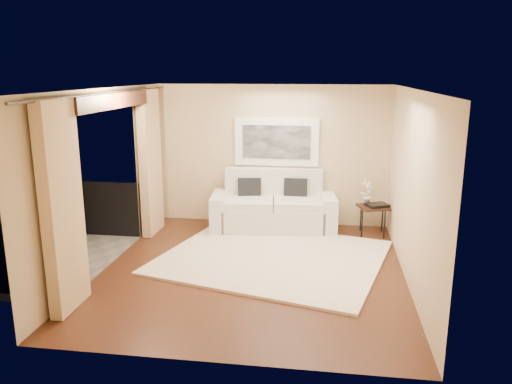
% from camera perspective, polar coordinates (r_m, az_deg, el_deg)
% --- Properties ---
extents(floor, '(5.00, 5.00, 0.00)m').
position_cam_1_polar(floor, '(7.67, -0.38, -8.90)').
color(floor, '#4D2716').
rests_on(floor, ground).
extents(room_shell, '(5.00, 6.40, 5.00)m').
position_cam_1_polar(room_shell, '(7.71, -16.52, 9.96)').
color(room_shell, white).
rests_on(room_shell, ground).
extents(balcony, '(1.81, 2.60, 1.17)m').
position_cam_1_polar(balcony, '(8.70, -22.57, -5.96)').
color(balcony, '#605B56').
rests_on(balcony, ground).
extents(curtains, '(0.16, 4.80, 2.64)m').
position_cam_1_polar(curtains, '(7.85, -15.81, 1.33)').
color(curtains, tan).
rests_on(curtains, ground).
extents(artwork, '(1.62, 0.07, 0.92)m').
position_cam_1_polar(artwork, '(9.61, 2.35, 5.75)').
color(artwork, white).
rests_on(artwork, room_shell).
extents(rug, '(3.99, 3.68, 0.04)m').
position_cam_1_polar(rug, '(8.12, 1.93, -7.43)').
color(rug, '#F6E0C6').
rests_on(rug, floor).
extents(sofa, '(2.41, 1.23, 1.12)m').
position_cam_1_polar(sofa, '(9.51, 2.00, -1.89)').
color(sofa, silver).
rests_on(sofa, floor).
extents(side_table, '(0.63, 0.63, 0.54)m').
position_cam_1_polar(side_table, '(9.37, 13.23, -1.93)').
color(side_table, black).
rests_on(side_table, floor).
extents(tray, '(0.46, 0.41, 0.05)m').
position_cam_1_polar(tray, '(9.35, 13.69, -1.46)').
color(tray, black).
rests_on(tray, side_table).
extents(orchid, '(0.29, 0.29, 0.47)m').
position_cam_1_polar(orchid, '(9.44, 12.59, 0.06)').
color(orchid, white).
rests_on(orchid, side_table).
extents(bistro_table, '(0.72, 0.72, 0.67)m').
position_cam_1_polar(bistro_table, '(8.83, -22.13, -2.85)').
color(bistro_table, black).
rests_on(bistro_table, balcony).
extents(balcony_chair_far, '(0.45, 0.45, 1.01)m').
position_cam_1_polar(balcony_chair_far, '(9.35, -21.23, -1.87)').
color(balcony_chair_far, black).
rests_on(balcony_chair_far, balcony).
extents(ice_bucket, '(0.18, 0.18, 0.20)m').
position_cam_1_polar(ice_bucket, '(8.90, -22.73, -1.55)').
color(ice_bucket, silver).
rests_on(ice_bucket, bistro_table).
extents(candle, '(0.06, 0.06, 0.07)m').
position_cam_1_polar(candle, '(8.87, -21.54, -1.93)').
color(candle, red).
rests_on(candle, bistro_table).
extents(vase, '(0.04, 0.04, 0.18)m').
position_cam_1_polar(vase, '(8.68, -23.11, -2.03)').
color(vase, white).
rests_on(vase, bistro_table).
extents(glass_a, '(0.06, 0.06, 0.12)m').
position_cam_1_polar(glass_a, '(8.65, -21.73, -2.15)').
color(glass_a, silver).
rests_on(glass_a, bistro_table).
extents(glass_b, '(0.06, 0.06, 0.12)m').
position_cam_1_polar(glass_b, '(8.72, -21.29, -1.99)').
color(glass_b, silver).
rests_on(glass_b, bistro_table).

